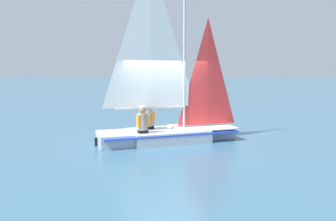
% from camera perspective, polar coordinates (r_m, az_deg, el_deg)
% --- Properties ---
extents(ground_plane, '(260.00, 260.00, 0.00)m').
position_cam_1_polar(ground_plane, '(10.33, -0.00, -5.31)').
color(ground_plane, '#38607A').
extents(sailboat_main, '(4.49, 2.95, 5.71)m').
position_cam_1_polar(sailboat_main, '(10.18, -0.11, -0.63)').
color(sailboat_main, '#B2BCCC').
rests_on(sailboat_main, ground_plane).
extents(sailor_helm, '(0.41, 0.39, 1.16)m').
position_cam_1_polar(sailor_helm, '(10.37, -3.36, -1.79)').
color(sailor_helm, black).
rests_on(sailor_helm, ground_plane).
extents(sailor_crew, '(0.41, 0.39, 1.16)m').
position_cam_1_polar(sailor_crew, '(9.67, -4.41, -2.34)').
color(sailor_crew, black).
rests_on(sailor_crew, ground_plane).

